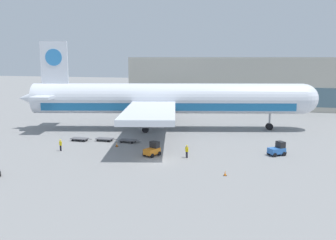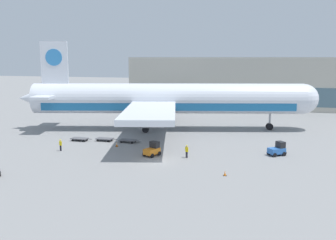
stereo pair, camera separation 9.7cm
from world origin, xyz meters
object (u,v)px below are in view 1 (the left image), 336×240
(ground_crew_far, at_px, (61,144))
(baggage_dolly_third, at_px, (128,140))
(baggage_tug_far, at_px, (153,150))
(traffic_cone_far, at_px, (117,144))
(ground_crew_near, at_px, (187,150))
(airplane_main, at_px, (164,100))
(baggage_dolly_second, at_px, (105,139))
(baggage_tug_mid, at_px, (278,149))
(baggage_dolly_lead, at_px, (80,139))
(traffic_cone_near, at_px, (225,173))

(ground_crew_far, bearing_deg, baggage_dolly_third, 67.37)
(baggage_tug_far, xyz_separation_m, traffic_cone_far, (-7.12, 3.72, -0.49))
(ground_crew_near, bearing_deg, baggage_dolly_third, -1.66)
(airplane_main, bearing_deg, baggage_dolly_second, -132.48)
(baggage_tug_mid, xyz_separation_m, baggage_dolly_third, (-23.79, 2.04, -0.49))
(baggage_tug_far, bearing_deg, baggage_dolly_lead, 90.10)
(airplane_main, height_order, baggage_dolly_lead, airplane_main)
(ground_crew_near, bearing_deg, ground_crew_far, 32.67)
(baggage_tug_mid, relative_size, baggage_dolly_third, 0.75)
(airplane_main, height_order, baggage_tug_mid, airplane_main)
(baggage_dolly_lead, distance_m, traffic_cone_near, 28.80)
(baggage_dolly_third, xyz_separation_m, ground_crew_far, (-7.73, -8.02, 0.66))
(ground_crew_far, xyz_separation_m, traffic_cone_far, (7.11, 4.75, -0.67))
(baggage_dolly_second, distance_m, ground_crew_near, 17.12)
(baggage_dolly_third, xyz_separation_m, ground_crew_near, (11.48, -6.86, 0.71))
(airplane_main, relative_size, baggage_tug_mid, 20.34)
(baggage_dolly_third, height_order, traffic_cone_far, traffic_cone_far)
(ground_crew_far, relative_size, traffic_cone_far, 2.28)
(baggage_tug_mid, distance_m, ground_crew_far, 32.08)
(baggage_tug_mid, height_order, baggage_tug_far, same)
(airplane_main, distance_m, baggage_dolly_second, 15.37)
(baggage_tug_mid, xyz_separation_m, ground_crew_far, (-31.52, -5.99, 0.17))
(airplane_main, height_order, baggage_dolly_third, airplane_main)
(traffic_cone_far, bearing_deg, baggage_dolly_lead, 164.00)
(traffic_cone_far, bearing_deg, ground_crew_far, -146.23)
(baggage_tug_mid, distance_m, baggage_tug_far, 17.99)
(baggage_tug_mid, distance_m, baggage_dolly_second, 28.07)
(airplane_main, height_order, traffic_cone_near, airplane_main)
(baggage_dolly_lead, bearing_deg, airplane_main, 52.40)
(baggage_tug_far, distance_m, baggage_dolly_third, 9.56)
(baggage_dolly_lead, xyz_separation_m, traffic_cone_near, (25.96, -12.47, -0.10))
(ground_crew_near, bearing_deg, baggage_dolly_second, 5.75)
(baggage_tug_mid, height_order, traffic_cone_near, baggage_tug_mid)
(airplane_main, xyz_separation_m, baggage_dolly_lead, (-10.94, -13.66, -5.45))
(baggage_dolly_lead, bearing_deg, baggage_tug_far, -20.70)
(baggage_tug_mid, relative_size, traffic_cone_near, 4.66)
(baggage_dolly_lead, bearing_deg, traffic_cone_far, -14.90)
(baggage_tug_far, distance_m, baggage_dolly_lead, 15.98)
(airplane_main, relative_size, ground_crew_near, 31.00)
(traffic_cone_near, bearing_deg, baggage_dolly_second, 148.32)
(baggage_tug_mid, bearing_deg, traffic_cone_far, 146.49)
(airplane_main, distance_m, baggage_dolly_lead, 18.33)
(airplane_main, height_order, baggage_tug_far, airplane_main)
(baggage_tug_far, relative_size, traffic_cone_far, 3.56)
(traffic_cone_far, bearing_deg, baggage_tug_mid, 2.89)
(baggage_dolly_third, distance_m, traffic_cone_near, 22.22)
(baggage_tug_far, relative_size, baggage_dolly_third, 0.75)
(traffic_cone_near, bearing_deg, baggage_tug_mid, 61.80)
(baggage_dolly_lead, relative_size, baggage_dolly_third, 1.00)
(baggage_tug_far, xyz_separation_m, traffic_cone_near, (11.13, -6.54, -0.58))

